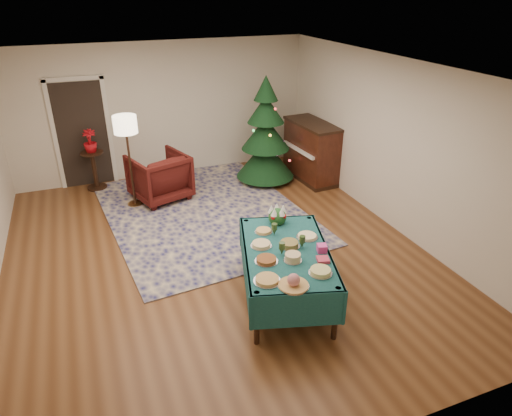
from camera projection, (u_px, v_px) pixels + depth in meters
name	position (u px, v px, depth m)	size (l,w,h in m)	color
room_shell	(213.00, 170.00, 6.31)	(7.00, 7.00, 7.00)	#593319
doorway	(82.00, 132.00, 8.80)	(1.08, 0.04, 2.16)	black
rug	(204.00, 212.00, 8.13)	(3.20, 4.20, 0.02)	#161853
buffet_table	(286.00, 260.00, 5.71)	(1.54, 2.05, 0.71)	black
platter_0	(267.00, 280.00, 5.04)	(0.31, 0.31, 0.04)	silver
platter_1	(294.00, 282.00, 4.95)	(0.35, 0.35, 0.15)	silver
platter_2	(320.00, 271.00, 5.18)	(0.27, 0.27, 0.06)	silver
platter_3	(266.00, 260.00, 5.40)	(0.28, 0.28, 0.05)	silver
platter_4	(293.00, 258.00, 5.40)	(0.22, 0.22, 0.10)	silver
platter_5	(261.00, 244.00, 5.72)	(0.27, 0.27, 0.05)	silver
platter_6	(289.00, 244.00, 5.71)	(0.26, 0.26, 0.07)	silver
platter_7	(307.00, 236.00, 5.91)	(0.28, 0.28, 0.04)	silver
platter_8	(263.00, 231.00, 6.04)	(0.23, 0.23, 0.04)	silver
goblet_0	(274.00, 229.00, 5.94)	(0.08, 0.08, 0.17)	#2D471E
goblet_1	(302.00, 242.00, 5.66)	(0.08, 0.08, 0.17)	#2D471E
goblet_2	(282.00, 248.00, 5.51)	(0.08, 0.08, 0.17)	#2D471E
napkin_stack	(323.00, 260.00, 5.41)	(0.14, 0.14, 0.04)	#D03957
gift_box	(322.00, 248.00, 5.59)	(0.11, 0.11, 0.09)	#EE42A2
centerpiece	(277.00, 215.00, 6.22)	(0.26, 0.26, 0.29)	#1E4C1E
armchair	(159.00, 175.00, 8.44)	(0.94, 0.88, 0.97)	#41110E
floor_lamp	(126.00, 130.00, 7.79)	(0.40, 0.40, 1.67)	#A57F3F
side_table	(95.00, 171.00, 8.92)	(0.42, 0.42, 0.76)	black
potted_plant	(90.00, 146.00, 8.69)	(0.25, 0.44, 0.25)	#B30C14
christmas_tree	(266.00, 136.00, 9.02)	(1.36, 1.36, 2.13)	black
piano	(311.00, 152.00, 9.29)	(0.73, 1.41, 1.19)	black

